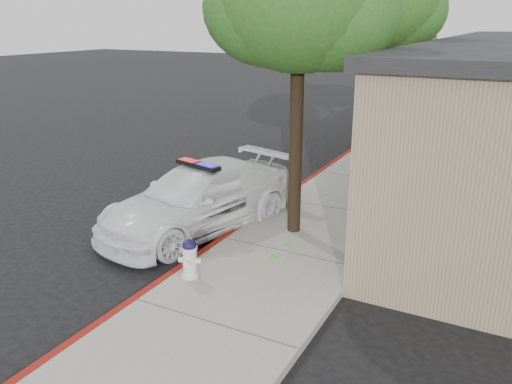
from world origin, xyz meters
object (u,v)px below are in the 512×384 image
object	(u,v)px
street_tree_near	(299,3)
fire_hydrant	(190,258)
police_car	(199,198)
street_tree_far	(397,37)
street_tree_mid	(382,4)

from	to	relation	value
street_tree_near	fire_hydrant	bearing A→B (deg)	-105.13
police_car	street_tree_near	world-z (taller)	street_tree_near
fire_hydrant	street_tree_far	size ratio (longest dim) A/B	0.15
fire_hydrant	street_tree_near	distance (m)	5.51
street_tree_near	street_tree_far	distance (m)	11.23
street_tree_near	street_tree_mid	world-z (taller)	street_tree_mid
fire_hydrant	street_tree_mid	world-z (taller)	street_tree_mid
street_tree_mid	fire_hydrant	bearing A→B (deg)	-95.79
street_tree_near	street_tree_mid	size ratio (longest dim) A/B	0.98
fire_hydrant	street_tree_near	world-z (taller)	street_tree_near
street_tree_near	street_tree_far	world-z (taller)	street_tree_near
street_tree_mid	street_tree_far	world-z (taller)	street_tree_mid
police_car	street_tree_far	xyz separation A→B (m)	(1.64, 11.77, 3.36)
street_tree_near	street_tree_far	size ratio (longest dim) A/B	1.25
fire_hydrant	street_tree_near	xyz separation A→B (m)	(0.81, 3.01, 4.55)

